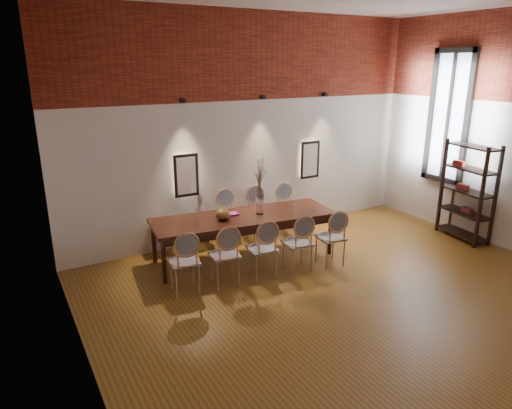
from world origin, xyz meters
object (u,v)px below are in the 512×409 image
chair_far_b (196,222)px  chair_far_c (229,218)px  chair_near_b (225,255)px  vase (260,205)px  chair_far_d (259,214)px  chair_far_e (288,210)px  bowl (223,214)px  book (230,214)px  chair_far_a (162,227)px  dining_table (244,237)px  shelving_rack (468,191)px  chair_near_e (331,237)px  chair_near_a (184,261)px  chair_near_d (297,243)px  chair_near_c (262,248)px

chair_far_b → chair_far_c: 0.60m
chair_near_b → vase: bearing=40.9°
chair_far_d → chair_far_e: 0.60m
bowl → chair_far_e: bearing=20.0°
chair_near_b → chair_far_b: 1.52m
chair_near_b → chair_far_d: bearing=51.9°
chair_far_d → book: 1.06m
chair_far_a → chair_far_b: bearing=-180.0°
chair_far_a → chair_far_e: 2.39m
chair_far_e → vase: (-1.00, -0.64, 0.43)m
chair_far_e → vase: vase is taller
chair_near_b → chair_far_e: (1.97, 1.28, 0.00)m
chair_far_d → dining_table: bearing=51.9°
chair_far_e → shelving_rack: bearing=153.5°
vase → shelving_rack: 3.88m
chair_far_a → bowl: (0.71, -0.91, 0.37)m
chair_near_e → chair_near_a: bearing=180.0°
chair_near_e → chair_far_c: size_ratio=1.00×
chair_far_a → bowl: 1.21m
chair_near_d → chair_far_e: same height
chair_near_a → chair_far_b: (0.79, 1.43, 0.00)m
chair_far_b → book: chair_far_b is taller
chair_near_a → vase: 1.71m
chair_far_a → chair_far_c: bearing=-180.0°
chair_far_a → vase: size_ratio=3.13×
chair_far_b → dining_table: bearing=128.1°
chair_far_d → chair_near_e: bearing=111.4°
chair_near_c → vase: vase is taller
chair_near_a → chair_far_c: 1.93m
dining_table → bowl: bearing=-172.4°
chair_near_a → chair_near_c: size_ratio=1.00×
dining_table → chair_near_d: (0.49, -0.83, 0.09)m
dining_table → chair_far_d: bearing=51.9°
chair_near_c → bowl: size_ratio=3.92×
chair_near_d → shelving_rack: size_ratio=0.52×
chair_far_d → chair_far_a: bearing=0.0°
chair_near_a → book: (1.10, 0.75, 0.30)m
chair_near_c → book: (-0.09, 0.90, 0.30)m
shelving_rack → chair_near_a: bearing=-177.2°
chair_near_a → vase: (1.56, 0.56, 0.43)m
book → chair_near_a: bearing=-145.7°
chair_far_d → bowl: 1.32m
chair_near_b → chair_near_c: (0.59, -0.08, 0.00)m
chair_near_b → chair_far_b: same height
dining_table → shelving_rack: 4.19m
book → chair_near_e: bearing=-39.6°
book → chair_near_d: bearing=-55.2°
chair_near_e → chair_near_b: bearing=180.0°
chair_far_c → bowl: (-0.47, -0.75, 0.37)m
chair_near_c → dining_table: bearing=90.0°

